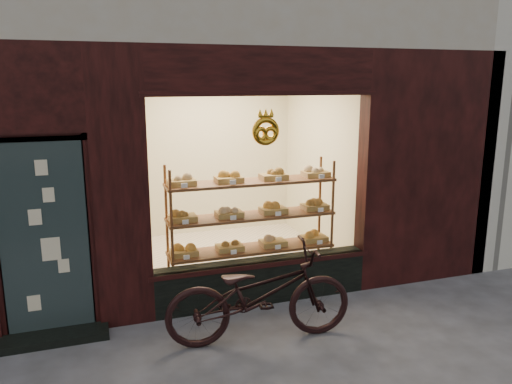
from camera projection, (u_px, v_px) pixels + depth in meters
name	position (u px, v px, depth m)	size (l,w,h in m)	color
display_shelf	(252.00, 226.00, 6.50)	(2.20, 0.45, 1.70)	#54351D
bicycle	(260.00, 294.00, 5.25)	(0.69, 1.99, 1.05)	black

